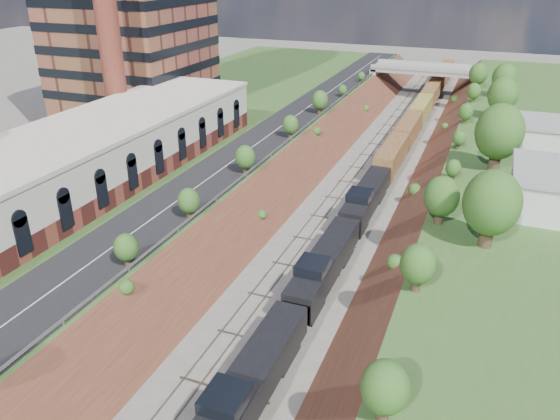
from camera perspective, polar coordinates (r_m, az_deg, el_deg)
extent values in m
cube|color=#375C26|center=(89.02, -12.92, 6.38)|extent=(44.00, 180.00, 5.00)
cube|color=brown|center=(80.06, 0.48, 3.02)|extent=(10.00, 180.00, 10.00)
cube|color=brown|center=(75.64, 16.23, 0.63)|extent=(10.00, 180.00, 10.00)
cube|color=gray|center=(77.64, 6.28, 2.22)|extent=(1.58, 180.00, 0.18)
cube|color=gray|center=(76.58, 10.02, 1.65)|extent=(1.58, 180.00, 0.18)
cube|color=black|center=(79.97, -2.53, 6.82)|extent=(8.00, 180.00, 0.10)
cube|color=#99999E|center=(78.31, 0.22, 6.84)|extent=(0.06, 171.00, 0.30)
cube|color=maroon|center=(68.64, -19.80, 3.15)|extent=(14.00, 62.00, 2.20)
cube|color=beige|center=(67.58, -20.20, 5.71)|extent=(14.00, 62.00, 4.30)
cube|color=beige|center=(66.90, -20.50, 7.65)|extent=(14.30, 62.30, 0.50)
cube|color=gray|center=(136.78, 9.94, 13.25)|extent=(1.50, 8.00, 6.20)
cube|color=gray|center=(134.12, 19.77, 11.97)|extent=(1.50, 8.00, 6.20)
cube|color=gray|center=(134.39, 14.96, 13.95)|extent=(24.00, 8.00, 1.00)
cube|color=gray|center=(130.34, 14.75, 14.01)|extent=(24.00, 0.30, 0.80)
cube|color=gray|center=(138.16, 15.23, 14.54)|extent=(24.00, 0.30, 0.80)
cube|color=silver|center=(65.93, 26.91, 1.84)|extent=(9.00, 12.00, 4.00)
cube|color=silver|center=(86.79, 25.76, 7.03)|extent=(8.00, 10.00, 3.60)
cylinder|color=#473323|center=(54.68, 20.77, -2.30)|extent=(1.30, 1.30, 2.62)
ellipsoid|color=#2A5E21|center=(53.41, 21.27, 0.71)|extent=(5.25, 5.25, 6.30)
cylinder|color=#473323|center=(46.91, -18.50, -7.60)|extent=(0.66, 0.66, 1.22)
ellipsoid|color=#2A5E21|center=(46.17, -18.75, -6.06)|extent=(2.45, 2.45, 2.94)
cube|color=black|center=(41.02, -3.05, -17.44)|extent=(2.79, 16.75, 2.61)
cube|color=black|center=(37.20, -5.72, -18.96)|extent=(2.74, 3.10, 0.90)
cube|color=black|center=(54.50, 4.69, -5.63)|extent=(2.79, 16.75, 2.61)
cube|color=black|center=(69.91, 9.01, 1.30)|extent=(2.79, 16.75, 2.61)
cube|color=brown|center=(120.97, 15.07, 11.03)|extent=(2.79, 89.74, 3.35)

